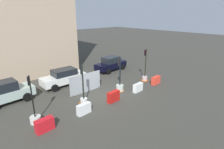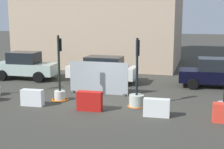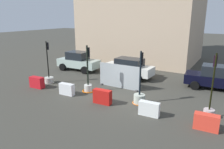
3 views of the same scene
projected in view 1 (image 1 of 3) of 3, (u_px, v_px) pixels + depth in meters
The scene contains 15 objects.
ground_plane at pixel (105, 97), 16.19m from camera, with size 120.00×120.00×0.00m, color #3A3932.
traffic_light_0 at pixel (35, 116), 12.20m from camera, with size 0.72×0.72×3.39m.
traffic_light_1 at pixel (84, 97), 14.70m from camera, with size 0.87×0.87×3.34m.
traffic_light_2 at pixel (120, 85), 17.25m from camera, with size 0.86×0.86×3.30m.
traffic_light_3 at pixel (145, 76), 19.89m from camera, with size 0.85×0.85×3.52m.
construction_barrier_0 at pixel (45, 125), 11.39m from camera, with size 1.16×0.52×0.83m.
construction_barrier_1 at pixel (84, 109), 13.32m from camera, with size 1.11×0.44×0.80m.
construction_barrier_2 at pixel (113, 96), 15.18m from camera, with size 1.18×0.46×0.90m.
construction_barrier_3 at pixel (138, 87), 17.13m from camera, with size 1.15×0.42×0.79m.
construction_barrier_4 at pixel (156, 80), 18.98m from camera, with size 1.15×0.49×0.80m.
car_white_van at pixel (64, 77), 18.49m from camera, with size 4.47×2.14×1.70m.
car_black_sedan at pixel (111, 64), 23.33m from camera, with size 4.43×2.29×1.78m.
car_silver_hatchback at pixel (5, 93), 14.80m from camera, with size 4.33×2.19×1.86m.
building_main_facade at pixel (2, 0), 20.23m from camera, with size 13.76×9.54×16.76m.
site_fence_panel at pixel (86, 83), 16.88m from camera, with size 3.36×0.50×1.80m.
Camera 1 is at (-9.49, -11.24, 7.08)m, focal length 29.19 mm.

